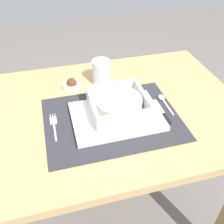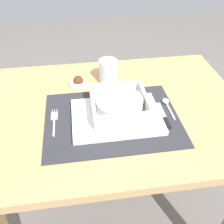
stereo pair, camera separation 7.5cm
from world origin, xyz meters
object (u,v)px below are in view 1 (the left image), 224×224
Objects in this scene: dining_table at (115,132)px; butter_knife at (163,113)px; condiment_saucer at (72,84)px; fork at (54,124)px; spoon at (163,100)px; drinking_glass at (101,73)px; porridge_bowl at (118,104)px.

butter_knife reaches higher than dining_table.
dining_table is 0.25m from condiment_saucer.
fork is 1.18× the size of spoon.
fork is 1.02× the size of butter_knife.
butter_knife is at bearing -57.95° from drinking_glass.
porridge_bowl is 0.15m from butter_knife.
butter_knife is (0.14, -0.08, 0.13)m from dining_table.
drinking_glass is at bearing 40.93° from fork.
condiment_saucer is at bearing 179.55° from drinking_glass.
dining_table is at bearing 89.14° from porridge_bowl.
butter_knife is at bearing -117.80° from spoon.
condiment_saucer reaches higher than spoon.
butter_knife is (0.15, -0.04, -0.04)m from porridge_bowl.
drinking_glass reaches higher than spoon.
dining_table is at bearing 153.62° from butter_knife.
porridge_bowl is 1.60× the size of spoon.
fork is at bearing -135.00° from drinking_glass.
dining_table is 8.00× the size of spoon.
dining_table is 0.21m from butter_knife.
porridge_bowl is (-0.00, -0.04, 0.16)m from dining_table.
drinking_glass reaches higher than dining_table.
dining_table is 0.17m from porridge_bowl.
drinking_glass is at bearing 124.34° from butter_knife.
dining_table is 0.25m from fork.
spoon is (0.17, -0.01, 0.13)m from dining_table.
porridge_bowl is at bearing -90.86° from dining_table.
dining_table is 6.75× the size of fork.
drinking_glass reaches higher than butter_knife.
drinking_glass is (-0.01, 0.21, -0.00)m from porridge_bowl.
drinking_glass reaches higher than fork.
fork is at bearing -179.58° from spoon.
butter_knife is at bearing -42.25° from condiment_saucer.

